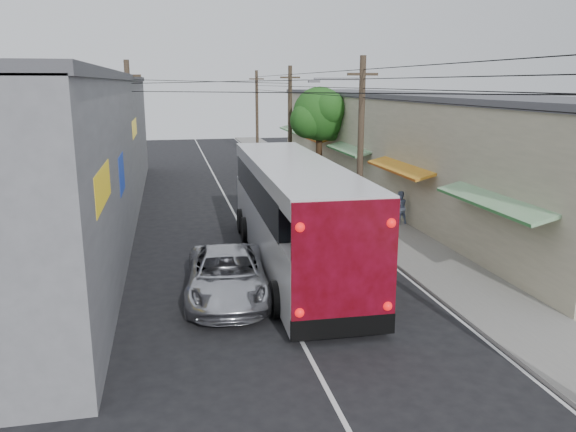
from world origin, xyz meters
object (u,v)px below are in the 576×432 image
object	(u,v)px
parked_car_mid	(288,174)
pedestrian_far	(400,207)
parked_suv	(320,196)
parked_car_far	(276,167)
jeepney	(227,275)
coach_bus	(293,212)
pedestrian_near	(366,209)

from	to	relation	value
parked_car_mid	pedestrian_far	size ratio (longest dim) A/B	2.99
parked_suv	parked_car_far	xyz separation A→B (m)	(-0.04, 12.56, -0.21)
parked_suv	pedestrian_far	bearing A→B (deg)	-59.06
jeepney	parked_car_mid	xyz separation A→B (m)	(6.22, 19.74, 0.05)
jeepney	parked_car_mid	distance (m)	20.70
parked_suv	parked_car_far	bearing A→B (deg)	82.34
coach_bus	pedestrian_near	xyz separation A→B (m)	(4.48, 4.26, -1.02)
coach_bus	pedestrian_far	bearing A→B (deg)	37.90
parked_suv	parked_car_mid	bearing A→B (deg)	82.16
jeepney	pedestrian_far	size ratio (longest dim) A/B	3.46
parked_car_mid	pedestrian_near	world-z (taller)	pedestrian_near
jeepney	pedestrian_near	distance (m)	10.28
coach_bus	parked_car_far	size ratio (longest dim) A/B	3.48
jeepney	parked_suv	size ratio (longest dim) A/B	0.93
parked_car_mid	coach_bus	bearing A→B (deg)	-97.79
coach_bus	parked_suv	distance (m)	9.21
jeepney	parked_car_far	world-z (taller)	jeepney
jeepney	pedestrian_near	xyz separation A→B (m)	(7.30, 7.23, 0.28)
coach_bus	parked_car_far	world-z (taller)	coach_bus
coach_bus	parked_car_mid	distance (m)	17.15
coach_bus	parked_car_far	distance (m)	21.35
parked_suv	pedestrian_near	distance (m)	4.36
parked_car_far	pedestrian_near	xyz separation A→B (m)	(1.13, -16.78, 0.39)
coach_bus	pedestrian_near	bearing A→B (deg)	44.89
parked_car_far	pedestrian_near	world-z (taller)	pedestrian_near
jeepney	pedestrian_far	xyz separation A→B (m)	(9.22, 7.71, 0.15)
parked_car_mid	parked_suv	bearing A→B (deg)	-86.34
parked_car_far	pedestrian_far	xyz separation A→B (m)	(3.04, -16.29, 0.26)
coach_bus	parked_car_mid	xyz separation A→B (m)	(3.40, 16.77, -1.25)
parked_suv	pedestrian_far	distance (m)	4.79
coach_bus	pedestrian_near	size ratio (longest dim) A/B	7.46
coach_bus	pedestrian_near	distance (m)	6.27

